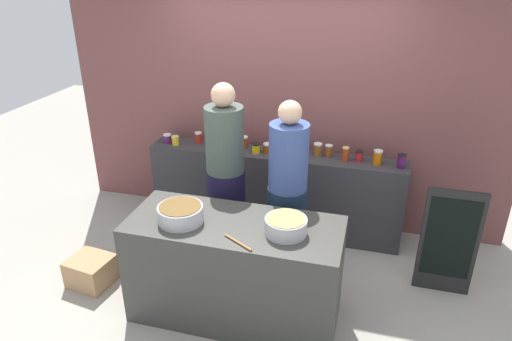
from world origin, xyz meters
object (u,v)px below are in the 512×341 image
preserve_jar_13 (401,161)px  bread_crate (91,271)px  cooking_pot_center (286,226)px  cook_in_cap (287,204)px  preserve_jar_1 (175,140)px  preserve_jar_6 (256,148)px  preserve_jar_11 (359,156)px  preserve_jar_2 (198,138)px  preserve_jar_10 (345,154)px  preserve_jar_3 (210,141)px  preserve_jar_12 (378,157)px  cook_with_tongs (226,187)px  preserve_jar_9 (329,151)px  preserve_jar_4 (226,141)px  preserve_jar_7 (268,148)px  preserve_jar_8 (318,149)px  chalkboard_sign (449,242)px  preserve_jar_0 (168,138)px  preserve_jar_5 (244,142)px  cooking_pot_left (181,214)px  wooden_spoon (238,242)px

preserve_jar_13 → bread_crate: preserve_jar_13 is taller
cooking_pot_center → cook_in_cap: (-0.11, 0.61, -0.16)m
preserve_jar_1 → cooking_pot_center: (1.51, -1.38, -0.01)m
preserve_jar_6 → preserve_jar_11: 1.05m
preserve_jar_2 → preserve_jar_10: (1.60, -0.07, 0.01)m
preserve_jar_2 → preserve_jar_3: 0.16m
preserve_jar_2 → preserve_jar_11: size_ratio=1.16×
preserve_jar_12 → cook_with_tongs: cook_with_tongs is taller
preserve_jar_3 → preserve_jar_9: (1.26, 0.06, 0.00)m
cooking_pot_center → bread_crate: 2.00m
preserve_jar_3 → bread_crate: preserve_jar_3 is taller
preserve_jar_2 → preserve_jar_4: bearing=-5.4°
preserve_jar_11 → cook_in_cap: 1.03m
preserve_jar_6 → preserve_jar_7: same height
preserve_jar_8 → preserve_jar_13: (0.82, -0.08, 0.00)m
preserve_jar_6 → chalkboard_sign: bearing=-16.9°
preserve_jar_3 → preserve_jar_4: (0.17, 0.02, 0.01)m
preserve_jar_3 → preserve_jar_4: preserve_jar_4 is taller
cooking_pot_center → bread_crate: size_ratio=0.85×
preserve_jar_0 → preserve_jar_1: bearing=-15.0°
preserve_jar_13 → bread_crate: size_ratio=0.38×
preserve_jar_1 → chalkboard_sign: (2.81, -0.57, -0.45)m
preserve_jar_5 → preserve_jar_9: bearing=0.1°
cook_with_tongs → cooking_pot_left: bearing=-97.8°
preserve_jar_11 → cooking_pot_center: cooking_pot_center is taller
preserve_jar_4 → preserve_jar_7: preserve_jar_4 is taller
preserve_jar_5 → wooden_spoon: (0.47, -1.72, -0.08)m
preserve_jar_3 → cooking_pot_left: 1.52m
cooking_pot_center → cook_in_cap: size_ratio=0.18×
cook_in_cap → chalkboard_sign: size_ratio=1.70×
preserve_jar_5 → preserve_jar_6: size_ratio=1.25×
preserve_jar_8 → bread_crate: 2.49m
preserve_jar_11 → cook_with_tongs: bearing=-147.6°
preserve_jar_4 → preserve_jar_7: bearing=-4.2°
preserve_jar_13 → cooking_pot_center: size_ratio=0.44×
preserve_jar_4 → preserve_jar_1: bearing=-171.5°
preserve_jar_6 → cooking_pot_center: (0.61, -1.38, -0.01)m
preserve_jar_9 → preserve_jar_11: preserve_jar_9 is taller
preserve_jar_7 → preserve_jar_12: 1.11m
wooden_spoon → cook_with_tongs: (-0.42, 0.95, -0.07)m
preserve_jar_12 → cooking_pot_left: bearing=-134.4°
preserve_jar_6 → preserve_jar_10: bearing=2.5°
preserve_jar_0 → preserve_jar_9: 1.75m
preserve_jar_8 → cook_in_cap: cook_in_cap is taller
preserve_jar_3 → cook_in_cap: bearing=-39.3°
wooden_spoon → chalkboard_sign: 1.94m
preserve_jar_12 → wooden_spoon: bearing=-119.1°
preserve_jar_3 → preserve_jar_7: 0.64m
cooking_pot_center → chalkboard_sign: (1.29, 0.81, -0.44)m
cook_with_tongs → bread_crate: 1.47m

